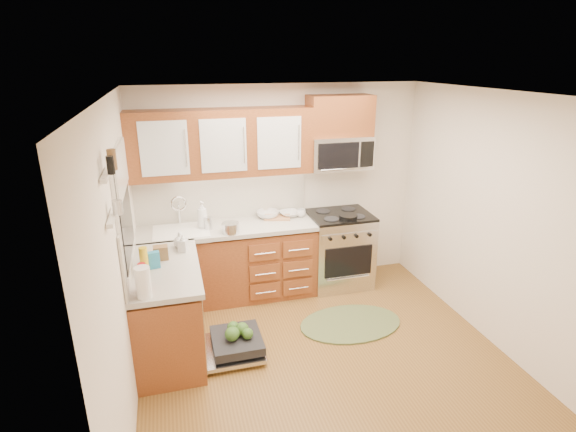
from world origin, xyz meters
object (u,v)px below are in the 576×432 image
object	(u,v)px
skillet	(348,217)
cutting_board	(277,217)
upper_cabinets	(222,143)
microwave	(339,152)
cup	(301,213)
rug	(351,323)
bowl_a	(290,214)
sink	(182,241)
paper_towel_roll	(143,282)
bowl_b	(268,214)
range	(339,249)
dishwasher	(233,345)
stock_pot	(231,228)

from	to	relation	value
skillet	cutting_board	xyz separation A→B (m)	(-0.81, 0.29, -0.03)
upper_cabinets	microwave	bearing A→B (deg)	-1.02
skillet	cup	distance (m)	0.58
microwave	cup	xyz separation A→B (m)	(-0.48, -0.02, -0.73)
rug	cutting_board	distance (m)	1.52
cutting_board	upper_cabinets	bearing A→B (deg)	177.73
bowl_a	sink	bearing A→B (deg)	-172.82
rug	cutting_board	xyz separation A→B (m)	(-0.56, 1.07, 0.93)
microwave	paper_towel_roll	distance (m)	2.84
sink	bowl_b	world-z (taller)	bowl_b
bowl_a	rug	bearing A→B (deg)	-70.54
range	rug	bearing A→B (deg)	-102.59
microwave	rug	size ratio (longest dim) A/B	0.67
upper_cabinets	dishwasher	bearing A→B (deg)	-96.04
microwave	dishwasher	world-z (taller)	microwave
range	cutting_board	xyz separation A→B (m)	(-0.78, 0.12, 0.46)
rug	bowl_b	world-z (taller)	bowl_b
cutting_board	cup	size ratio (longest dim) A/B	2.63
microwave	cup	distance (m)	0.87
cup	rug	bearing A→B (deg)	-75.77
microwave	dishwasher	distance (m)	2.55
paper_towel_roll	cutting_board	bearing A→B (deg)	46.22
rug	skillet	bearing A→B (deg)	72.46
skillet	cup	xyz separation A→B (m)	(-0.51, 0.27, 0.00)
dishwasher	cup	world-z (taller)	cup
skillet	range	bearing A→B (deg)	101.62
microwave	bowl_b	distance (m)	1.15
cutting_board	sink	bearing A→B (deg)	-173.58
paper_towel_roll	bowl_a	bearing A→B (deg)	43.81
sink	range	bearing A→B (deg)	0.30
upper_cabinets	dishwasher	distance (m)	2.19
stock_pot	cup	bearing A→B (deg)	18.86
microwave	stock_pot	bearing A→B (deg)	-166.67
dishwasher	skillet	size ratio (longest dim) A/B	3.15
microwave	paper_towel_roll	xyz separation A→B (m)	(-2.28, -1.57, -0.64)
range	paper_towel_roll	distance (m)	2.76
stock_pot	skillet	bearing A→B (deg)	1.63
microwave	paper_towel_roll	bearing A→B (deg)	-145.45
bowl_b	cup	bearing A→B (deg)	-9.67
range	cup	size ratio (longest dim) A/B	7.99
sink	cutting_board	xyz separation A→B (m)	(1.15, 0.13, 0.14)
upper_cabinets	sink	size ratio (longest dim) A/B	3.31
rug	upper_cabinets	bearing A→B (deg)	137.37
rug	dishwasher	bearing A→B (deg)	-172.39
range	sink	world-z (taller)	range
upper_cabinets	microwave	distance (m)	1.42
rug	cutting_board	bearing A→B (deg)	117.69
skillet	stock_pot	xyz separation A→B (m)	(-1.43, -0.04, 0.01)
cutting_board	bowl_b	size ratio (longest dim) A/B	1.15
range	bowl_a	distance (m)	0.79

